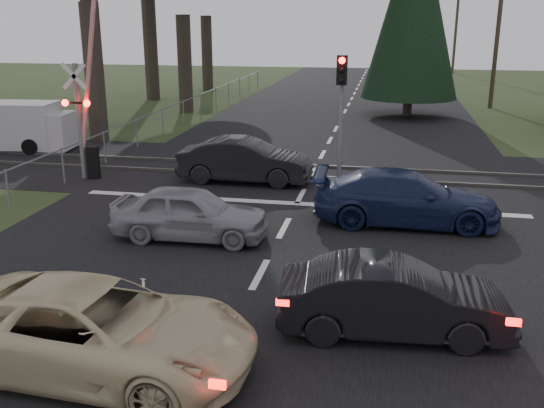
% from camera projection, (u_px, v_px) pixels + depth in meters
% --- Properties ---
extents(ground, '(120.00, 120.00, 0.00)m').
position_uv_depth(ground, '(222.00, 347.00, 9.95)').
color(ground, '#2C3D1C').
rests_on(ground, ground).
extents(road, '(14.00, 100.00, 0.01)m').
position_uv_depth(road, '(305.00, 188.00, 19.34)').
color(road, black).
rests_on(road, ground).
extents(rail_corridor, '(120.00, 8.00, 0.01)m').
position_uv_depth(rail_corridor, '(313.00, 173.00, 21.22)').
color(rail_corridor, black).
rests_on(rail_corridor, ground).
extents(stop_line, '(13.00, 0.35, 0.00)m').
position_uv_depth(stop_line, '(297.00, 203.00, 17.65)').
color(stop_line, silver).
rests_on(stop_line, ground).
extents(rail_near, '(120.00, 0.12, 0.10)m').
position_uv_depth(rail_near, '(310.00, 177.00, 20.46)').
color(rail_near, '#59544C').
rests_on(rail_near, ground).
extents(rail_far, '(120.00, 0.12, 0.10)m').
position_uv_depth(rail_far, '(316.00, 166.00, 21.96)').
color(rail_far, '#59544C').
rests_on(rail_far, ground).
extents(crossing_signal, '(1.62, 0.38, 6.96)m').
position_uv_depth(crossing_signal, '(86.00, 118.00, 19.85)').
color(crossing_signal, slate).
rests_on(crossing_signal, ground).
extents(traffic_signal_center, '(0.32, 0.48, 4.10)m').
position_uv_depth(traffic_signal_center, '(341.00, 97.00, 18.98)').
color(traffic_signal_center, slate).
rests_on(traffic_signal_center, ground).
extents(utility_pole_mid, '(1.80, 0.26, 9.00)m').
position_uv_depth(utility_pole_mid, '(498.00, 27.00, 35.21)').
color(utility_pole_mid, '#4C3D2D').
rests_on(utility_pole_mid, ground).
extents(utility_pole_far, '(1.80, 0.26, 9.00)m').
position_uv_depth(utility_pole_far, '(456.00, 24.00, 58.68)').
color(utility_pole_far, '#4C3D2D').
rests_on(utility_pole_far, ground).
extents(conifer_tree, '(5.20, 5.20, 11.00)m').
position_uv_depth(conifer_tree, '(414.00, 3.00, 31.98)').
color(conifer_tree, '#473D33').
rests_on(conifer_tree, ground).
extents(fence_left, '(0.10, 36.00, 1.20)m').
position_uv_depth(fence_left, '(193.00, 119.00, 32.49)').
color(fence_left, slate).
rests_on(fence_left, ground).
extents(cream_coupe, '(5.06, 2.56, 1.37)m').
position_uv_depth(cream_coupe, '(96.00, 329.00, 9.12)').
color(cream_coupe, beige).
rests_on(cream_coupe, ground).
extents(dark_hatchback, '(3.98, 1.68, 1.28)m').
position_uv_depth(dark_hatchback, '(394.00, 299.00, 10.21)').
color(dark_hatchback, black).
rests_on(dark_hatchback, ground).
extents(silver_car, '(3.83, 1.60, 1.30)m').
position_uv_depth(silver_car, '(190.00, 213.00, 14.70)').
color(silver_car, gray).
rests_on(silver_car, ground).
extents(blue_sedan, '(4.86, 2.11, 1.39)m').
position_uv_depth(blue_sedan, '(406.00, 198.00, 15.77)').
color(blue_sedan, '#162044').
rests_on(blue_sedan, ground).
extents(dark_car_far, '(4.35, 1.55, 1.43)m').
position_uv_depth(dark_car_far, '(245.00, 161.00, 19.82)').
color(dark_car_far, black).
rests_on(dark_car_far, ground).
extents(white_van, '(5.16, 2.38, 1.95)m').
position_uv_depth(white_van, '(12.00, 126.00, 24.65)').
color(white_van, silver).
rests_on(white_van, ground).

